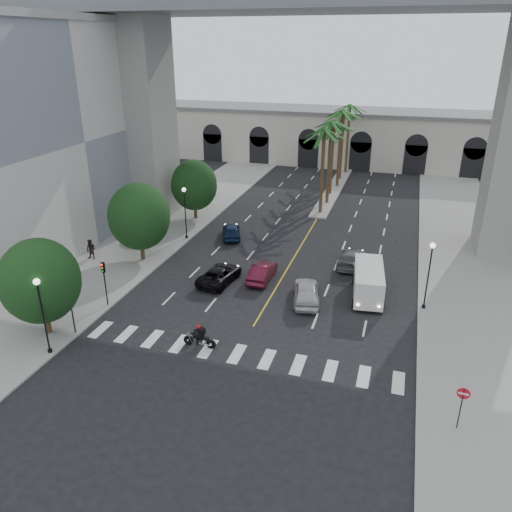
{
  "coord_description": "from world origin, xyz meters",
  "views": [
    {
      "loc": [
        9.0,
        -26.72,
        18.39
      ],
      "look_at": [
        -1.02,
        6.0,
        3.6
      ],
      "focal_mm": 35.0,
      "sensor_mm": 36.0,
      "label": 1
    }
  ],
  "objects_px": {
    "car_b": "(262,272)",
    "traffic_signal_far": "(104,277)",
    "lamp_post_left_far": "(185,209)",
    "motorcycle_rider": "(200,337)",
    "pedestrian_a": "(45,283)",
    "traffic_signal_near": "(70,302)",
    "do_not_enter_sign": "(462,400)",
    "pedestrian_b": "(91,249)",
    "lamp_post_right": "(429,270)",
    "car_a": "(306,292)",
    "cargo_van": "(368,281)",
    "lamp_post_left_near": "(42,310)",
    "car_e": "(231,231)",
    "car_c": "(220,275)",
    "car_d": "(351,258)"
  },
  "relations": [
    {
      "from": "lamp_post_right",
      "to": "traffic_signal_far",
      "type": "bearing_deg",
      "value": -164.02
    },
    {
      "from": "lamp_post_left_far",
      "to": "pedestrian_a",
      "type": "relative_size",
      "value": 2.79
    },
    {
      "from": "motorcycle_rider",
      "to": "car_b",
      "type": "distance_m",
      "value": 10.75
    },
    {
      "from": "traffic_signal_near",
      "to": "lamp_post_right",
      "type": "bearing_deg",
      "value": 24.82
    },
    {
      "from": "lamp_post_left_near",
      "to": "car_d",
      "type": "relative_size",
      "value": 1.1
    },
    {
      "from": "pedestrian_a",
      "to": "lamp_post_left_far",
      "type": "bearing_deg",
      "value": 63.08
    },
    {
      "from": "cargo_van",
      "to": "pedestrian_a",
      "type": "height_order",
      "value": "cargo_van"
    },
    {
      "from": "lamp_post_left_near",
      "to": "car_a",
      "type": "bearing_deg",
      "value": 39.55
    },
    {
      "from": "lamp_post_left_near",
      "to": "car_e",
      "type": "relative_size",
      "value": 1.24
    },
    {
      "from": "motorcycle_rider",
      "to": "lamp_post_right",
      "type": "bearing_deg",
      "value": 34.4
    },
    {
      "from": "traffic_signal_near",
      "to": "do_not_enter_sign",
      "type": "bearing_deg",
      "value": -4.98
    },
    {
      "from": "pedestrian_a",
      "to": "car_d",
      "type": "bearing_deg",
      "value": 23.93
    },
    {
      "from": "lamp_post_left_near",
      "to": "pedestrian_b",
      "type": "height_order",
      "value": "lamp_post_left_near"
    },
    {
      "from": "car_b",
      "to": "do_not_enter_sign",
      "type": "relative_size",
      "value": 1.67
    },
    {
      "from": "lamp_post_right",
      "to": "do_not_enter_sign",
      "type": "relative_size",
      "value": 2.02
    },
    {
      "from": "car_b",
      "to": "traffic_signal_far",
      "type": "bearing_deg",
      "value": 38.44
    },
    {
      "from": "car_c",
      "to": "motorcycle_rider",
      "type": "bearing_deg",
      "value": 110.49
    },
    {
      "from": "pedestrian_b",
      "to": "traffic_signal_near",
      "type": "bearing_deg",
      "value": -59.58
    },
    {
      "from": "car_a",
      "to": "car_d",
      "type": "bearing_deg",
      "value": -120.36
    },
    {
      "from": "traffic_signal_near",
      "to": "pedestrian_b",
      "type": "relative_size",
      "value": 1.97
    },
    {
      "from": "lamp_post_right",
      "to": "cargo_van",
      "type": "relative_size",
      "value": 0.9
    },
    {
      "from": "pedestrian_b",
      "to": "lamp_post_right",
      "type": "bearing_deg",
      "value": 0.28
    },
    {
      "from": "lamp_post_left_far",
      "to": "motorcycle_rider",
      "type": "height_order",
      "value": "lamp_post_left_far"
    },
    {
      "from": "traffic_signal_near",
      "to": "car_b",
      "type": "xyz_separation_m",
      "value": [
        9.8,
        11.81,
        -1.78
      ]
    },
    {
      "from": "traffic_signal_far",
      "to": "car_e",
      "type": "xyz_separation_m",
      "value": [
        4.09,
        16.19,
        -1.78
      ]
    },
    {
      "from": "car_c",
      "to": "do_not_enter_sign",
      "type": "relative_size",
      "value": 1.84
    },
    {
      "from": "lamp_post_left_far",
      "to": "car_e",
      "type": "relative_size",
      "value": 1.24
    },
    {
      "from": "traffic_signal_near",
      "to": "pedestrian_a",
      "type": "distance_m",
      "value": 7.07
    },
    {
      "from": "traffic_signal_far",
      "to": "pedestrian_a",
      "type": "xyz_separation_m",
      "value": [
        -5.53,
        0.17,
        -1.4
      ]
    },
    {
      "from": "lamp_post_left_near",
      "to": "lamp_post_left_far",
      "type": "relative_size",
      "value": 1.0
    },
    {
      "from": "motorcycle_rider",
      "to": "cargo_van",
      "type": "relative_size",
      "value": 0.38
    },
    {
      "from": "traffic_signal_far",
      "to": "pedestrian_a",
      "type": "height_order",
      "value": "traffic_signal_far"
    },
    {
      "from": "cargo_van",
      "to": "do_not_enter_sign",
      "type": "xyz_separation_m",
      "value": [
        5.81,
        -13.39,
        0.56
      ]
    },
    {
      "from": "cargo_van",
      "to": "do_not_enter_sign",
      "type": "height_order",
      "value": "do_not_enter_sign"
    },
    {
      "from": "traffic_signal_near",
      "to": "cargo_van",
      "type": "bearing_deg",
      "value": 31.37
    },
    {
      "from": "traffic_signal_near",
      "to": "motorcycle_rider",
      "type": "bearing_deg",
      "value": 7.18
    },
    {
      "from": "traffic_signal_near",
      "to": "do_not_enter_sign",
      "type": "relative_size",
      "value": 1.38
    },
    {
      "from": "car_b",
      "to": "car_d",
      "type": "xyz_separation_m",
      "value": [
        6.72,
        5.15,
        -0.02
      ]
    },
    {
      "from": "traffic_signal_near",
      "to": "cargo_van",
      "type": "xyz_separation_m",
      "value": [
        18.49,
        11.27,
        -1.14
      ]
    },
    {
      "from": "traffic_signal_far",
      "to": "car_a",
      "type": "xyz_separation_m",
      "value": [
        14.07,
        5.2,
        -1.69
      ]
    },
    {
      "from": "pedestrian_a",
      "to": "pedestrian_b",
      "type": "distance_m",
      "value": 6.99
    },
    {
      "from": "car_c",
      "to": "pedestrian_a",
      "type": "relative_size",
      "value": 2.55
    },
    {
      "from": "car_a",
      "to": "car_c",
      "type": "relative_size",
      "value": 0.99
    },
    {
      "from": "lamp_post_left_near",
      "to": "traffic_signal_far",
      "type": "distance_m",
      "value": 6.54
    },
    {
      "from": "car_a",
      "to": "traffic_signal_far",
      "type": "bearing_deg",
      "value": 7.45
    },
    {
      "from": "traffic_signal_far",
      "to": "car_e",
      "type": "bearing_deg",
      "value": 75.84
    },
    {
      "from": "traffic_signal_near",
      "to": "car_b",
      "type": "bearing_deg",
      "value": 50.31
    },
    {
      "from": "car_d",
      "to": "pedestrian_a",
      "type": "relative_size",
      "value": 2.54
    },
    {
      "from": "car_c",
      "to": "pedestrian_b",
      "type": "bearing_deg",
      "value": 3.7
    },
    {
      "from": "pedestrian_a",
      "to": "do_not_enter_sign",
      "type": "relative_size",
      "value": 0.72
    }
  ]
}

